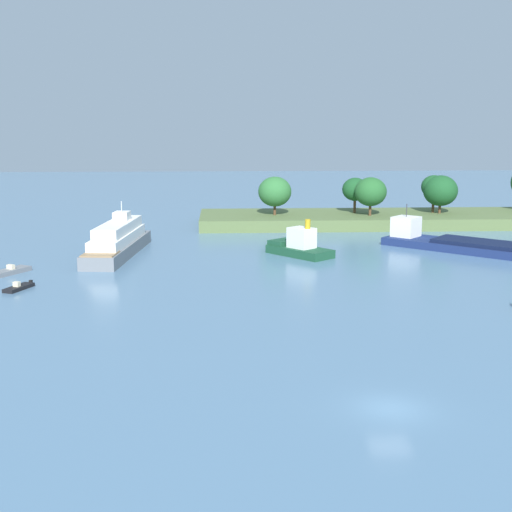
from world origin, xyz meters
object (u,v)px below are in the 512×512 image
object	(u,v)px
fishing_skiff	(8,272)
tugboat	(299,246)
small_motorboat	(19,287)
white_riverboat	(118,241)

from	to	relation	value
fishing_skiff	tugboat	xyz separation A→B (m)	(34.27, 9.60, 0.95)
small_motorboat	tugboat	bearing A→B (deg)	28.84
white_riverboat	small_motorboat	distance (m)	19.95
white_riverboat	small_motorboat	bearing A→B (deg)	-112.34
small_motorboat	tugboat	xyz separation A→B (m)	(30.98, 17.06, 1.00)
small_motorboat	fishing_skiff	bearing A→B (deg)	113.83
fishing_skiff	small_motorboat	size ratio (longest dim) A/B	1.40
fishing_skiff	tugboat	bearing A→B (deg)	15.64
white_riverboat	small_motorboat	size ratio (longest dim) A/B	5.19
fishing_skiff	small_motorboat	distance (m)	8.16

